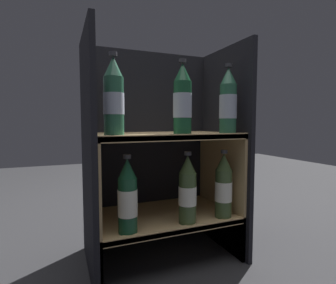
% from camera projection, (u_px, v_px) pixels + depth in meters
% --- Properties ---
extents(ground_plane, '(6.00, 6.00, 0.00)m').
position_uv_depth(ground_plane, '(181.00, 279.00, 0.99)').
color(ground_plane, '#2D2D30').
extents(fridge_back_wall, '(0.64, 0.02, 0.93)m').
position_uv_depth(fridge_back_wall, '(149.00, 147.00, 1.30)').
color(fridge_back_wall, black).
rests_on(fridge_back_wall, ground_plane).
extents(fridge_side_left, '(0.02, 0.41, 0.93)m').
position_uv_depth(fridge_side_left, '(88.00, 155.00, 1.00)').
color(fridge_side_left, black).
rests_on(fridge_side_left, ground_plane).
extents(fridge_side_right, '(0.02, 0.41, 0.93)m').
position_uv_depth(fridge_side_right, '(224.00, 149.00, 1.24)').
color(fridge_side_right, black).
rests_on(fridge_side_right, ground_plane).
extents(shelf_lower, '(0.60, 0.37, 0.19)m').
position_uv_depth(shelf_lower, '(164.00, 222.00, 1.14)').
color(shelf_lower, tan).
rests_on(shelf_lower, ground_plane).
extents(shelf_upper, '(0.60, 0.37, 0.55)m').
position_uv_depth(shelf_upper, '(164.00, 168.00, 1.12)').
color(shelf_upper, tan).
rests_on(shelf_upper, ground_plane).
extents(bottle_upper_front_0, '(0.07, 0.07, 0.28)m').
position_uv_depth(bottle_upper_front_0, '(114.00, 98.00, 0.89)').
color(bottle_upper_front_0, '#285B42').
rests_on(bottle_upper_front_0, shelf_upper).
extents(bottle_upper_front_1, '(0.07, 0.07, 0.28)m').
position_uv_depth(bottle_upper_front_1, '(182.00, 101.00, 0.99)').
color(bottle_upper_front_1, '#194C2D').
rests_on(bottle_upper_front_1, shelf_upper).
extents(bottle_upper_front_2, '(0.07, 0.07, 0.28)m').
position_uv_depth(bottle_upper_front_2, '(228.00, 103.00, 1.07)').
color(bottle_upper_front_2, '#285B42').
rests_on(bottle_upper_front_2, shelf_upper).
extents(bottle_lower_front_0, '(0.07, 0.07, 0.28)m').
position_uv_depth(bottle_lower_front_0, '(128.00, 198.00, 0.94)').
color(bottle_lower_front_0, '#144228').
rests_on(bottle_lower_front_0, shelf_lower).
extents(bottle_lower_front_1, '(0.07, 0.07, 0.28)m').
position_uv_depth(bottle_lower_front_1, '(188.00, 191.00, 1.03)').
color(bottle_lower_front_1, '#384C28').
rests_on(bottle_lower_front_1, shelf_lower).
extents(bottle_lower_front_2, '(0.07, 0.07, 0.28)m').
position_uv_depth(bottle_lower_front_2, '(224.00, 187.00, 1.09)').
color(bottle_lower_front_2, '#384C28').
rests_on(bottle_lower_front_2, shelf_lower).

